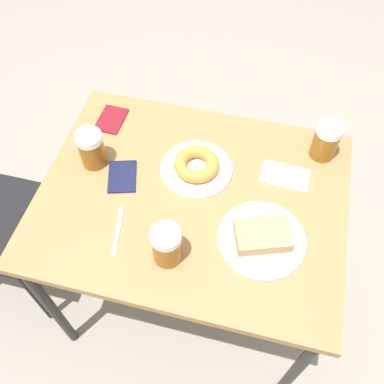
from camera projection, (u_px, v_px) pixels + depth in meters
ground_plane at (192, 289)px, 1.96m from camera, size 8.00×8.00×0.00m
table at (192, 208)px, 1.39m from camera, size 0.75×0.96×0.76m
plate_with_cake at (262, 237)px, 1.23m from camera, size 0.26×0.26×0.05m
plate_with_donut at (196, 166)px, 1.37m from camera, size 0.23×0.23×0.05m
beer_mug_left at (326, 141)px, 1.38m from camera, size 0.08×0.08×0.13m
beer_mug_center at (92, 149)px, 1.36m from camera, size 0.08×0.08×0.13m
beer_mug_right at (167, 245)px, 1.16m from camera, size 0.08×0.08×0.13m
napkin_folded at (285, 176)px, 1.37m from camera, size 0.10×0.15×0.00m
fork at (118, 230)px, 1.26m from camera, size 0.17×0.04×0.00m
passport_near_edge at (122, 177)px, 1.37m from camera, size 0.15×0.12×0.01m
passport_far_edge at (111, 119)px, 1.52m from camera, size 0.13×0.09×0.01m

